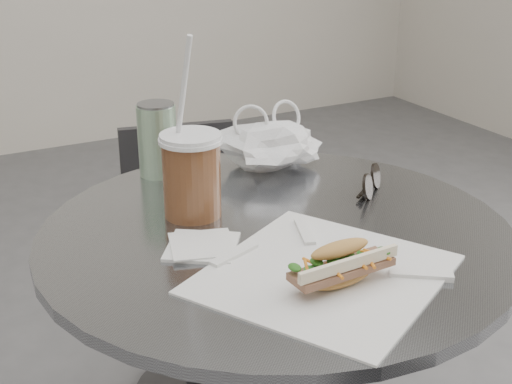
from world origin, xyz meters
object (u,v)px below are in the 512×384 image
banh_mi (341,265)px  drink_can (157,140)px  sunglasses (370,183)px  cafe_table (275,371)px  chair_far (191,284)px  iced_coffee (192,174)px

banh_mi → drink_can: (-0.06, 0.52, 0.04)m
banh_mi → sunglasses: 0.35m
banh_mi → sunglasses: size_ratio=2.07×
cafe_table → sunglasses: size_ratio=8.26×
chair_far → drink_can: drink_can is taller
iced_coffee → drink_can: iced_coffee is taller
sunglasses → drink_can: (-0.30, 0.26, 0.05)m
cafe_table → banh_mi: bearing=-93.8°
cafe_table → chair_far: cafe_table is taller
cafe_table → sunglasses: 0.37m
cafe_table → iced_coffee: (-0.10, 0.11, 0.35)m
cafe_table → chair_far: (0.09, 0.60, -0.15)m
iced_coffee → drink_can: 0.21m
chair_far → drink_can: bearing=71.2°
chair_far → drink_can: 0.59m
cafe_table → banh_mi: 0.37m
cafe_table → iced_coffee: bearing=129.7°
chair_far → sunglasses: size_ratio=7.60×
chair_far → banh_mi: size_ratio=3.68×
drink_can → banh_mi: bearing=-83.0°
chair_far → sunglasses: bearing=116.3°
iced_coffee → sunglasses: 0.33m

